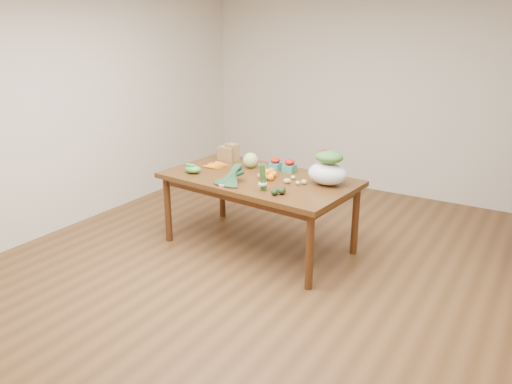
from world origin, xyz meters
The scene contains 23 objects.
floor centered at (0.00, 0.00, 0.00)m, with size 6.00×6.00×0.00m, color brown.
room_walls centered at (0.00, 0.00, 1.35)m, with size 5.02×6.02×2.70m.
dining_table centered at (-0.38, 0.57, 0.38)m, with size 1.86×1.03×0.75m, color #4D2D12.
paper_bag centered at (-0.99, 0.93, 0.84)m, with size 0.26×0.22×0.18m, color brown, non-canonical shape.
cabbage centered at (-0.62, 0.81, 0.83)m, with size 0.16×0.16×0.16m, color #B0CC76.
strawberry_basket_a centered at (-0.37, 0.89, 0.80)m, with size 0.11×0.11×0.10m, color red, non-canonical shape.
strawberry_basket_b centered at (-0.21, 0.89, 0.80)m, with size 0.11×0.11×0.10m, color red, non-canonical shape.
orange_a centered at (-0.42, 0.73, 0.79)m, with size 0.08×0.08×0.08m, color #FF9B0F.
orange_b centered at (-0.31, 0.70, 0.79)m, with size 0.07×0.07×0.07m, color orange.
orange_c centered at (-0.28, 0.59, 0.79)m, with size 0.09×0.09×0.09m, color orange.
mandarin_cluster centered at (-0.28, 0.57, 0.80)m, with size 0.18×0.18×0.10m, color orange, non-canonical shape.
carrots centered at (-0.93, 0.66, 0.76)m, with size 0.22×0.24×0.03m, color orange, non-canonical shape.
snap_pea_bag centered at (-1.01, 0.34, 0.79)m, with size 0.18×0.13×0.08m, color green.
kale_bunch centered at (-0.49, 0.22, 0.83)m, with size 0.32×0.40×0.16m, color black, non-canonical shape.
asparagus_bundle centered at (-0.13, 0.23, 0.88)m, with size 0.08×0.08×0.25m, color #417033, non-canonical shape.
potato_a centered at (-0.03, 0.54, 0.77)m, with size 0.05×0.05×0.04m, color tan.
potato_b centered at (-0.04, 0.53, 0.77)m, with size 0.06×0.05×0.05m, color #CABC74.
potato_c centered at (0.11, 0.59, 0.77)m, with size 0.06×0.05×0.05m, color tan.
potato_d centered at (-0.05, 0.68, 0.77)m, with size 0.05×0.04×0.04m, color #D9BD7D.
potato_e centered at (0.07, 0.54, 0.77)m, with size 0.05×0.04×0.04m, color #D7C87C.
avocado_a centered at (0.02, 0.18, 0.78)m, with size 0.06×0.09×0.06m, color black.
avocado_b centered at (0.07, 0.24, 0.78)m, with size 0.07×0.10×0.07m, color black.
salad_bag centered at (0.29, 0.71, 0.89)m, with size 0.37×0.28×0.29m, color silver, non-canonical shape.
Camera 1 is at (2.06, -3.42, 2.18)m, focal length 35.00 mm.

